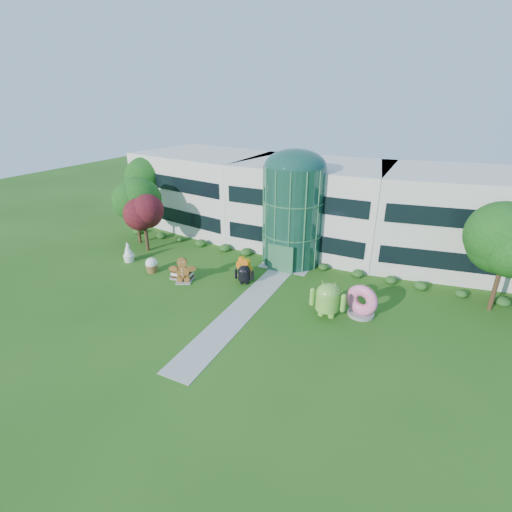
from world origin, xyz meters
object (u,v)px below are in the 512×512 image
at_px(android_black, 244,273).
at_px(donut, 363,300).
at_px(gingerbread, 183,270).
at_px(android_green, 328,297).

distance_m(android_black, donut, 10.81).
xyz_separation_m(donut, gingerbread, (-15.92, -1.71, -0.06)).
distance_m(android_black, gingerbread, 5.65).
bearing_deg(android_black, android_green, -28.09).
xyz_separation_m(android_green, gingerbread, (-13.51, -0.34, -0.38)).
xyz_separation_m(android_green, android_black, (-8.37, 2.01, -0.61)).
relative_size(android_green, donut, 1.24).
height_order(donut, gingerbread, donut).
height_order(android_green, gingerbread, android_green).
xyz_separation_m(android_black, donut, (10.79, -0.63, 0.29)).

